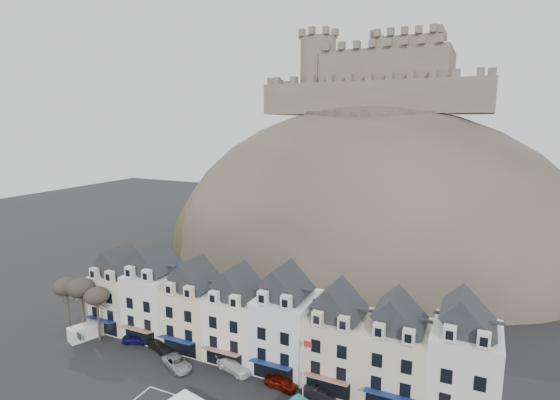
% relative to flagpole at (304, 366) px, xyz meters
% --- Properties ---
extents(townhouse_terrace, '(54.40, 9.35, 11.80)m').
position_rel_flagpole_xyz_m(townhouse_terrace, '(-7.94, 5.98, 0.97)').
color(townhouse_terrace, beige).
rests_on(townhouse_terrace, ground).
extents(castle_hill, '(100.00, 76.00, 68.00)m').
position_rel_flagpole_xyz_m(castle_hill, '(-6.83, 58.97, -4.22)').
color(castle_hill, '#3A332D').
rests_on(castle_hill, ground).
extents(castle, '(50.20, 22.20, 22.00)m').
position_rel_flagpole_xyz_m(castle, '(-7.58, 65.95, 35.87)').
color(castle, '#65584D').
rests_on(castle, ground).
extents(tree_left_far, '(3.61, 3.61, 8.24)m').
position_rel_flagpole_xyz_m(tree_left_far, '(-37.09, 0.51, 2.57)').
color(tree_left_far, '#322920').
rests_on(tree_left_far, ground).
extents(tree_left_mid, '(3.78, 3.78, 8.64)m').
position_rel_flagpole_xyz_m(tree_left_mid, '(-34.09, 0.51, 2.91)').
color(tree_left_mid, '#322920').
rests_on(tree_left_mid, ground).
extents(tree_left_near, '(3.43, 3.43, 7.84)m').
position_rel_flagpole_xyz_m(tree_left_near, '(-31.09, 0.51, 2.23)').
color(tree_left_near, '#322920').
rests_on(tree_left_near, ground).
extents(flagpole, '(1.09, 0.23, 7.58)m').
position_rel_flagpole_xyz_m(flagpole, '(0.00, 0.00, 0.00)').
color(flagpole, silver).
rests_on(flagpole, ground).
extents(white_van, '(3.36, 4.80, 2.01)m').
position_rel_flagpole_xyz_m(white_van, '(-33.35, 0.09, -3.32)').
color(white_van, white).
rests_on(white_van, ground).
extents(car_navy, '(4.03, 2.72, 1.28)m').
position_rel_flagpole_xyz_m(car_navy, '(-25.84, 2.01, -3.69)').
color(car_navy, '#0E0E46').
rests_on(car_navy, ground).
extents(car_black, '(4.86, 2.99, 1.51)m').
position_rel_flagpole_xyz_m(car_black, '(-21.68, 2.01, -3.57)').
color(car_black, black).
rests_on(car_black, ground).
extents(car_silver, '(5.29, 4.05, 1.35)m').
position_rel_flagpole_xyz_m(car_silver, '(-16.81, -0.49, -3.65)').
color(car_silver, '#9A9DA2').
rests_on(car_silver, ground).
extents(car_white, '(5.52, 3.50, 1.49)m').
position_rel_flagpole_xyz_m(car_white, '(-10.04, 2.01, -3.58)').
color(car_white, white).
rests_on(car_white, ground).
extents(car_maroon, '(4.15, 2.02, 1.37)m').
position_rel_flagpole_xyz_m(car_maroon, '(-3.29, 1.29, -3.64)').
color(car_maroon, '#5A1005').
rests_on(car_maroon, ground).
extents(car_charcoal, '(3.83, 1.57, 1.24)m').
position_rel_flagpole_xyz_m(car_charcoal, '(1.32, 1.37, -3.71)').
color(car_charcoal, black).
rests_on(car_charcoal, ground).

